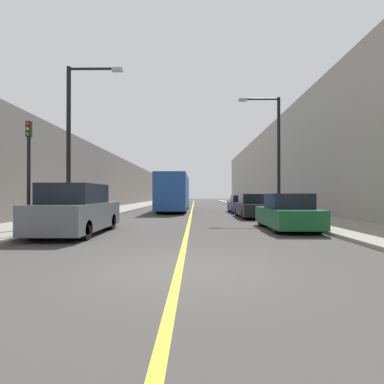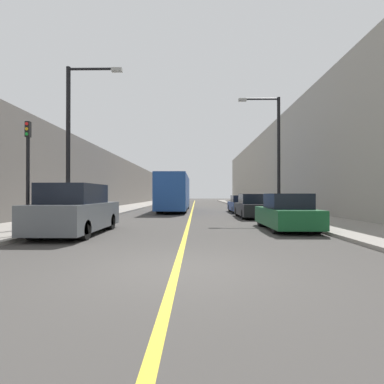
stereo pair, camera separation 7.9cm
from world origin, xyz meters
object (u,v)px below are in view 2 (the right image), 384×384
at_px(bus, 175,192).
at_px(car_right_mid, 252,207).
at_px(car_right_far, 241,205).
at_px(street_lamp_right, 275,148).
at_px(parked_suv_left, 76,211).
at_px(street_lamp_left, 73,134).
at_px(car_right_near, 286,214).
at_px(traffic_light, 28,173).

height_order(bus, car_right_mid, bus).
relative_size(car_right_far, street_lamp_right, 0.59).
distance_m(bus, street_lamp_right, 11.42).
relative_size(bus, car_right_mid, 2.56).
height_order(bus, parked_suv_left, bus).
bearing_deg(car_right_far, street_lamp_left, -130.46).
xyz_separation_m(car_right_near, car_right_far, (-0.09, 12.28, -0.05)).
height_order(car_right_mid, car_right_far, car_right_mid).
distance_m(car_right_mid, traffic_light, 13.38).
distance_m(parked_suv_left, car_right_far, 16.18).
bearing_deg(parked_suv_left, car_right_mid, 44.51).
bearing_deg(bus, traffic_light, -102.93).
bearing_deg(bus, parked_suv_left, -99.25).
xyz_separation_m(car_right_far, traffic_light, (-9.75, -14.81, 1.65)).
bearing_deg(car_right_near, parked_suv_left, -169.86).
relative_size(bus, traffic_light, 2.96).
height_order(bus, street_lamp_left, street_lamp_left).
xyz_separation_m(parked_suv_left, car_right_mid, (8.30, 8.16, -0.19)).
bearing_deg(parked_suv_left, car_right_far, 58.56).
xyz_separation_m(bus, traffic_light, (-3.94, -17.17, 0.58)).
distance_m(parked_suv_left, street_lamp_right, 12.76).
relative_size(car_right_near, street_lamp_right, 0.57).
bearing_deg(car_right_near, car_right_mid, 91.97).
xyz_separation_m(parked_suv_left, car_right_near, (8.53, 1.53, -0.19)).
bearing_deg(car_right_mid, traffic_light, -136.37).
distance_m(street_lamp_left, street_lamp_right, 11.92).
distance_m(car_right_far, street_lamp_right, 7.40).
distance_m(car_right_far, street_lamp_left, 15.27).
xyz_separation_m(car_right_far, street_lamp_right, (1.19, -6.23, 3.80)).
height_order(car_right_near, car_right_mid, car_right_near).
relative_size(car_right_far, traffic_light, 1.12).
bearing_deg(bus, car_right_far, -22.19).
height_order(bus, car_right_near, bus).
relative_size(car_right_near, car_right_far, 0.96).
bearing_deg(parked_suv_left, bus, 80.75).
bearing_deg(car_right_mid, car_right_near, -88.03).
relative_size(bus, car_right_far, 2.64).
xyz_separation_m(bus, car_right_mid, (5.67, -8.01, -1.02)).
relative_size(street_lamp_left, traffic_light, 1.86).
xyz_separation_m(bus, car_right_far, (5.80, -2.37, -1.07)).
bearing_deg(parked_suv_left, street_lamp_left, 114.85).
height_order(parked_suv_left, car_right_mid, parked_suv_left).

